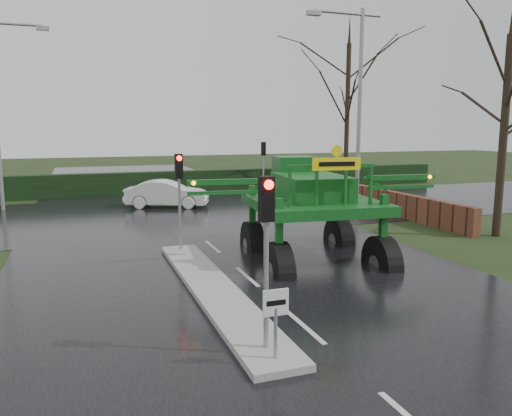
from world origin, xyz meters
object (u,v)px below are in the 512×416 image
object	(u,v)px
traffic_signal_far	(263,157)
crop_sprayer	(277,198)
traffic_signal_near	(266,226)
white_sedan	(167,207)
street_light_left_far	(1,97)
traffic_signal_mid	(179,181)
street_light_right	(354,95)
keep_left_sign	(276,313)

from	to	relation	value
traffic_signal_far	crop_sprayer	size ratio (longest dim) A/B	0.41
traffic_signal_near	white_sedan	world-z (taller)	traffic_signal_near
street_light_left_far	traffic_signal_mid	bearing A→B (deg)	-61.14
traffic_signal_mid	street_light_right	xyz separation A→B (m)	(9.49, 4.51, 3.40)
traffic_signal_near	traffic_signal_mid	world-z (taller)	same
street_light_left_far	crop_sprayer	distance (m)	18.57
traffic_signal_near	traffic_signal_mid	bearing A→B (deg)	90.00
traffic_signal_far	street_light_left_far	distance (m)	15.08
street_light_left_far	white_sedan	size ratio (longest dim) A/B	2.20
keep_left_sign	traffic_signal_near	size ratio (longest dim) A/B	0.38
traffic_signal_far	street_light_right	distance (m)	8.86
keep_left_sign	traffic_signal_mid	size ratio (longest dim) A/B	0.38
street_light_right	white_sedan	size ratio (longest dim) A/B	2.20
keep_left_sign	white_sedan	distance (m)	19.61
traffic_signal_mid	white_sedan	distance (m)	10.94
traffic_signal_near	traffic_signal_far	bearing A→B (deg)	69.64
keep_left_sign	traffic_signal_mid	world-z (taller)	traffic_signal_mid
street_light_left_far	traffic_signal_far	bearing A→B (deg)	0.03
traffic_signal_near	street_light_right	xyz separation A→B (m)	(9.49, 13.01, 3.40)
keep_left_sign	white_sedan	size ratio (longest dim) A/B	0.30
traffic_signal_far	street_light_right	xyz separation A→B (m)	(1.69, -8.01, 3.40)
street_light_left_far	white_sedan	distance (m)	10.35
keep_left_sign	white_sedan	world-z (taller)	keep_left_sign
traffic_signal_mid	white_sedan	xyz separation A→B (m)	(1.31, 10.55, -2.59)
traffic_signal_far	white_sedan	xyz separation A→B (m)	(-6.49, -1.97, -2.59)
white_sedan	traffic_signal_near	bearing A→B (deg)	-164.06
traffic_signal_near	street_light_left_far	xyz separation A→B (m)	(-6.89, 21.01, 3.40)
keep_left_sign	street_light_left_far	size ratio (longest dim) A/B	0.14
traffic_signal_mid	street_light_left_far	bearing A→B (deg)	118.86
crop_sprayer	traffic_signal_far	bearing A→B (deg)	76.67
traffic_signal_far	white_sedan	bearing A→B (deg)	16.88
keep_left_sign	traffic_signal_mid	xyz separation A→B (m)	(0.00, 8.99, 1.53)
white_sedan	keep_left_sign	bearing A→B (deg)	-163.96
keep_left_sign	crop_sprayer	world-z (taller)	crop_sprayer
traffic_signal_near	traffic_signal_far	distance (m)	22.42
traffic_signal_far	white_sedan	world-z (taller)	traffic_signal_far
traffic_signal_far	street_light_left_far	bearing A→B (deg)	0.03
traffic_signal_near	street_light_left_far	size ratio (longest dim) A/B	0.35
keep_left_sign	traffic_signal_far	size ratio (longest dim) A/B	0.38
traffic_signal_mid	white_sedan	bearing A→B (deg)	82.93
street_light_right	crop_sprayer	distance (m)	11.07
crop_sprayer	white_sedan	xyz separation A→B (m)	(-1.08, 13.69, -2.30)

